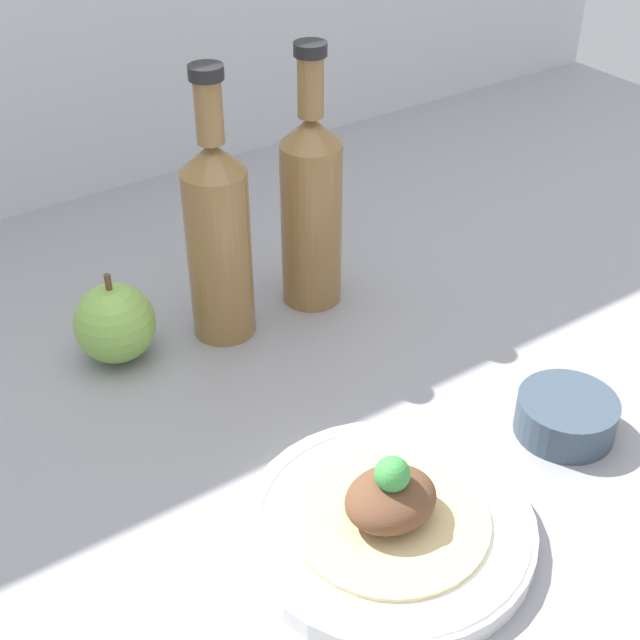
{
  "coord_description": "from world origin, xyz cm",
  "views": [
    {
      "loc": [
        -35.02,
        -50.73,
        53.15
      ],
      "look_at": [
        -0.1,
        0.4,
        9.63
      ],
      "focal_mm": 50.0,
      "sensor_mm": 36.0,
      "label": 1
    }
  ],
  "objects": [
    {
      "name": "ground_plane",
      "position": [
        0.0,
        0.0,
        -2.0
      ],
      "size": [
        180.0,
        110.0,
        4.0
      ],
      "primitive_type": "cube",
      "color": "gray"
    },
    {
      "name": "plate",
      "position": [
        -4.25,
        -15.06,
        1.06
      ],
      "size": [
        22.45,
        22.45,
        2.0
      ],
      "color": "white",
      "rests_on": "ground_plane"
    },
    {
      "name": "plated_food",
      "position": [
        -4.25,
        -15.06,
        3.36
      ],
      "size": [
        15.38,
        15.38,
        6.15
      ],
      "color": "#D6BC7F",
      "rests_on": "plate"
    },
    {
      "name": "cider_bottle_left",
      "position": [
        -1.3,
        15.87,
        11.04
      ],
      "size": [
        6.28,
        6.28,
        27.52
      ],
      "color": "olive",
      "rests_on": "ground_plane"
    },
    {
      "name": "cider_bottle_right",
      "position": [
        9.39,
        15.87,
        11.04
      ],
      "size": [
        6.28,
        6.28,
        27.52
      ],
      "color": "olive",
      "rests_on": "ground_plane"
    },
    {
      "name": "apple",
      "position": [
        -12.05,
        17.78,
        3.94
      ],
      "size": [
        7.87,
        7.87,
        9.37
      ],
      "color": "#84B74C",
      "rests_on": "ground_plane"
    },
    {
      "name": "dipping_bowl",
      "position": [
        15.72,
        -14.44,
        1.78
      ],
      "size": [
        8.73,
        8.73,
        3.56
      ],
      "color": "#384756",
      "rests_on": "ground_plane"
    }
  ]
}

